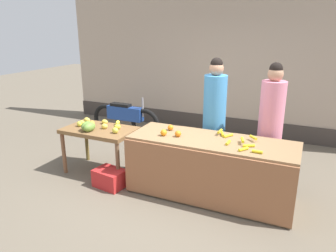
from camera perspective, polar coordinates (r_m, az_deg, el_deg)
ground_plane at (r=4.73m, az=1.63°, el=-10.95°), size 24.00×24.00×0.00m
market_wall_back at (r=6.89m, az=11.22°, el=12.94°), size 7.72×0.23×3.55m
fruit_stall_counter at (r=4.39m, az=7.65°, el=-7.50°), size 2.22×0.80×0.82m
side_table_wooden at (r=5.09m, az=-12.18°, el=-1.44°), size 1.11×0.67×0.73m
banana_bunch_pile at (r=4.18m, az=12.38°, el=-2.54°), size 0.67×0.59×0.07m
orange_pile at (r=4.38m, az=0.43°, el=-0.97°), size 0.29×0.34×0.09m
mango_papaya_pile at (r=5.03m, az=-13.32°, el=0.10°), size 0.84×0.63×0.14m
vendor_woman_blue_shirt at (r=4.84m, az=8.29°, el=1.34°), size 0.34×0.34×1.83m
vendor_woman_pink_shirt at (r=4.70m, az=17.90°, el=-0.02°), size 0.34×0.34×1.80m
parked_motorcycle at (r=6.76m, az=-7.69°, el=1.45°), size 1.60×0.18×0.88m
produce_crate at (r=4.78m, az=-10.40°, el=-9.19°), size 0.48×0.38×0.26m
produce_sack at (r=5.34m, az=-0.81°, el=-4.33°), size 0.44×0.41×0.53m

